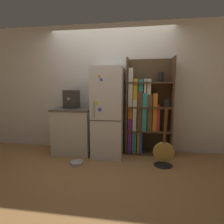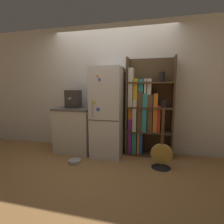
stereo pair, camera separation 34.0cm
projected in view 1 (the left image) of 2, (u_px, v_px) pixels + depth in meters
name	position (u px, v px, depth m)	size (l,w,h in m)	color
ground_plane	(108.00, 156.00, 3.38)	(16.00, 16.00, 0.00)	#A87542
wall_back	(111.00, 89.00, 3.67)	(8.00, 0.05, 2.60)	silver
refrigerator	(108.00, 112.00, 3.38)	(0.57, 0.69, 1.69)	silver
bookshelf	(144.00, 111.00, 3.46)	(0.88, 0.34, 1.88)	#4C3823
kitchen_counter	(74.00, 130.00, 3.57)	(0.75, 0.63, 0.91)	beige
espresso_machine	(72.00, 99.00, 3.50)	(0.28, 0.29, 0.36)	#38332D
guitar	(163.00, 156.00, 2.96)	(0.35, 0.32, 1.12)	black
pet_bowl	(77.00, 163.00, 3.01)	(0.21, 0.21, 0.06)	#B7B7BC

